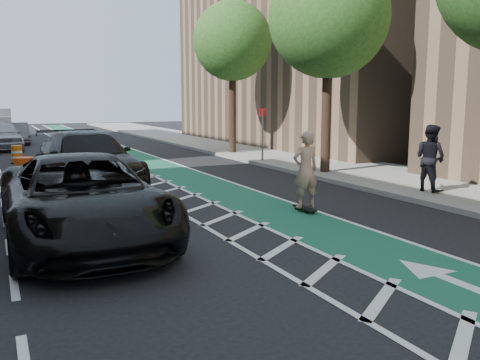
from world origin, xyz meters
TOP-DOWN VIEW (x-y plane):
  - ground at (0.00, 0.00)m, footprint 120.00×120.00m
  - bike_lane at (3.00, 10.00)m, footprint 2.00×90.00m
  - buffer_strip at (1.50, 10.00)m, footprint 1.40×90.00m
  - sidewalk_right at (9.50, 10.00)m, footprint 5.00×90.00m
  - curb_right at (7.05, 10.00)m, footprint 0.12×90.00m
  - tree_r_c at (7.90, 8.00)m, footprint 4.20×4.20m
  - tree_r_d at (7.90, 16.00)m, footprint 4.20×4.20m
  - sign_post at (7.60, 12.00)m, footprint 0.35×0.08m
  - skateboard at (3.70, 2.56)m, footprint 0.27×0.85m
  - skateboarder at (3.70, 2.56)m, footprint 0.73×0.49m
  - suv_near at (-1.81, 2.23)m, footprint 2.90×6.25m
  - suv_far at (-0.62, 8.88)m, footprint 3.03×6.42m
  - car_silver at (-2.86, 24.24)m, footprint 2.30×4.98m
  - car_grey at (-1.91, 28.22)m, footprint 1.49×4.23m
  - pedestrian at (8.21, 2.78)m, footprint 0.83×1.02m
  - barrel_a at (-2.20, 4.03)m, footprint 0.71×0.71m
  - barrel_b at (-2.47, 9.50)m, footprint 0.74×0.74m
  - barrel_c at (-2.40, 16.95)m, footprint 0.59×0.59m

SIDE VIEW (x-z plane):
  - ground at x=0.00m, z-range 0.00..0.00m
  - buffer_strip at x=1.50m, z-range 0.00..0.01m
  - bike_lane at x=3.00m, z-range 0.00..0.01m
  - sidewalk_right at x=9.50m, z-range 0.00..0.15m
  - curb_right at x=7.05m, z-range 0.00..0.16m
  - skateboard at x=3.70m, z-range 0.04..0.15m
  - barrel_c at x=-2.40m, z-range -0.02..0.78m
  - barrel_a at x=-2.20m, z-range -0.03..0.95m
  - barrel_b at x=-2.47m, z-range -0.03..0.98m
  - car_grey at x=-1.91m, z-range 0.00..1.39m
  - car_silver at x=-2.86m, z-range 0.00..1.65m
  - suv_near at x=-1.81m, z-range 0.00..1.74m
  - suv_far at x=-0.62m, z-range 0.00..1.81m
  - skateboarder at x=3.70m, z-range 0.11..2.06m
  - pedestrian at x=8.21m, z-range 0.15..2.12m
  - sign_post at x=7.60m, z-range 0.11..2.59m
  - tree_r_c at x=7.90m, z-range 1.82..9.72m
  - tree_r_d at x=7.90m, z-range 1.82..9.72m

